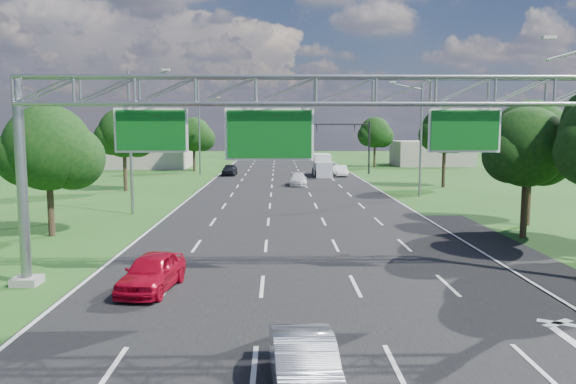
{
  "coord_description": "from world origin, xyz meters",
  "views": [
    {
      "loc": [
        -1.19,
        -9.56,
        6.08
      ],
      "look_at": [
        -0.77,
        12.86,
        3.52
      ],
      "focal_mm": 35.0,
      "sensor_mm": 36.0,
      "label": 1
    }
  ],
  "objects_px": {
    "traffic_signal": "(343,135)",
    "box_truck": "(322,165)",
    "sign_gantry": "(317,107)",
    "silver_sedan": "(305,366)",
    "red_coupe": "(152,272)"
  },
  "relations": [
    {
      "from": "traffic_signal",
      "to": "box_truck",
      "type": "height_order",
      "value": "traffic_signal"
    },
    {
      "from": "sign_gantry",
      "to": "traffic_signal",
      "type": "xyz_separation_m",
      "value": [
        7.15,
        53.0,
        -1.72
      ]
    },
    {
      "from": "silver_sedan",
      "to": "box_truck",
      "type": "bearing_deg",
      "value": 81.09
    },
    {
      "from": "sign_gantry",
      "to": "traffic_signal",
      "type": "bearing_deg",
      "value": 82.32
    },
    {
      "from": "sign_gantry",
      "to": "red_coupe",
      "type": "xyz_separation_m",
      "value": [
        -6.25,
        -0.9,
        -6.18
      ]
    },
    {
      "from": "silver_sedan",
      "to": "red_coupe",
      "type": "bearing_deg",
      "value": 118.43
    },
    {
      "from": "red_coupe",
      "to": "box_truck",
      "type": "distance_m",
      "value": 52.1
    },
    {
      "from": "sign_gantry",
      "to": "red_coupe",
      "type": "bearing_deg",
      "value": -171.85
    },
    {
      "from": "traffic_signal",
      "to": "silver_sedan",
      "type": "distance_m",
      "value": 62.99
    },
    {
      "from": "traffic_signal",
      "to": "silver_sedan",
      "type": "relative_size",
      "value": 2.97
    },
    {
      "from": "traffic_signal",
      "to": "box_truck",
      "type": "relative_size",
      "value": 1.66
    },
    {
      "from": "sign_gantry",
      "to": "box_truck",
      "type": "distance_m",
      "value": 50.62
    },
    {
      "from": "red_coupe",
      "to": "box_truck",
      "type": "xyz_separation_m",
      "value": [
        10.48,
        51.03,
        0.62
      ]
    },
    {
      "from": "traffic_signal",
      "to": "red_coupe",
      "type": "height_order",
      "value": "traffic_signal"
    },
    {
      "from": "silver_sedan",
      "to": "box_truck",
      "type": "distance_m",
      "value": 59.67
    }
  ]
}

